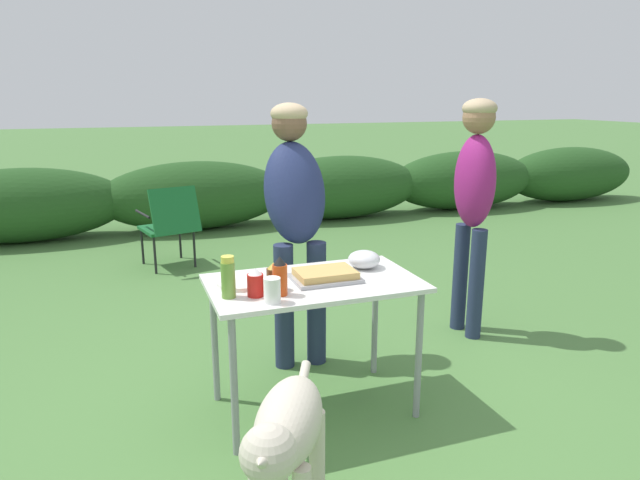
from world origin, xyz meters
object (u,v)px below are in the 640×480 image
(mixing_bowl, at_px, (364,259))
(beer_bottle, at_px, (274,277))
(standing_person_in_olive_jacket, at_px, (474,190))
(camp_chair_green_behind_table, at_px, (170,222))
(plate_stack, at_px, (242,282))
(relish_jar, at_px, (228,277))
(paper_cup_stack, at_px, (272,290))
(food_tray, at_px, (325,275))
(standing_person_in_dark_puffer, at_px, (295,205))
(dog, at_px, (286,438))
(ketchup_bottle, at_px, (255,283))
(hot_sauce_bottle, at_px, (280,277))
(folding_table, at_px, (314,295))

(mixing_bowl, height_order, beer_bottle, beer_bottle)
(standing_person_in_olive_jacket, relative_size, camp_chair_green_behind_table, 2.00)
(standing_person_in_olive_jacket, bearing_deg, plate_stack, -76.43)
(relish_jar, bearing_deg, paper_cup_stack, -37.76)
(food_tray, relative_size, plate_stack, 1.34)
(paper_cup_stack, distance_m, standing_person_in_dark_puffer, 0.99)
(dog, relative_size, camp_chair_green_behind_table, 0.95)
(mixing_bowl, xyz_separation_m, paper_cup_stack, (-0.63, -0.36, 0.01))
(plate_stack, xyz_separation_m, mixing_bowl, (0.71, 0.05, 0.04))
(mixing_bowl, height_order, relish_jar, relish_jar)
(standing_person_in_dark_puffer, bearing_deg, dog, -104.98)
(paper_cup_stack, distance_m, ketchup_bottle, 0.13)
(plate_stack, xyz_separation_m, hot_sauce_bottle, (0.14, -0.22, 0.08))
(food_tray, xyz_separation_m, standing_person_in_olive_jacket, (1.32, 0.62, 0.29))
(paper_cup_stack, xyz_separation_m, standing_person_in_dark_puffer, (0.39, 0.89, 0.22))
(food_tray, relative_size, camp_chair_green_behind_table, 0.42)
(relish_jar, xyz_separation_m, standing_person_in_olive_jacket, (1.85, 0.71, 0.21))
(relish_jar, xyz_separation_m, standing_person_in_dark_puffer, (0.57, 0.75, 0.18))
(standing_person_in_olive_jacket, xyz_separation_m, dog, (-1.81, -1.54, -0.57))
(relish_jar, bearing_deg, standing_person_in_dark_puffer, 52.72)
(relish_jar, xyz_separation_m, ketchup_bottle, (0.13, -0.03, -0.03))
(relish_jar, bearing_deg, mixing_bowl, 15.46)
(beer_bottle, height_order, dog, beer_bottle)
(relish_jar, height_order, standing_person_in_dark_puffer, standing_person_in_dark_puffer)
(plate_stack, relative_size, ketchup_bottle, 1.83)
(dog, height_order, camp_chair_green_behind_table, camp_chair_green_behind_table)
(standing_person_in_dark_puffer, height_order, standing_person_in_olive_jacket, standing_person_in_olive_jacket)
(food_tray, height_order, plate_stack, food_tray)
(standing_person_in_olive_jacket, distance_m, camp_chair_green_behind_table, 3.05)
(folding_table, xyz_separation_m, camp_chair_green_behind_table, (-0.47, 2.96, -0.20))
(folding_table, xyz_separation_m, food_tray, (0.06, -0.01, 0.10))
(mixing_bowl, distance_m, beer_bottle, 0.61)
(paper_cup_stack, height_order, standing_person_in_olive_jacket, standing_person_in_olive_jacket)
(dog, bearing_deg, paper_cup_stack, -73.58)
(folding_table, relative_size, hot_sauce_bottle, 5.61)
(food_tray, xyz_separation_m, beer_bottle, (-0.30, -0.05, 0.04))
(mixing_bowl, relative_size, beer_bottle, 1.28)
(paper_cup_stack, bearing_deg, plate_stack, 104.11)
(mixing_bowl, distance_m, camp_chair_green_behind_table, 2.96)
(standing_person_in_dark_puffer, relative_size, camp_chair_green_behind_table, 1.97)
(mixing_bowl, height_order, camp_chair_green_behind_table, mixing_bowl)
(relish_jar, bearing_deg, camp_chair_green_behind_table, 90.08)
(hot_sauce_bottle, relative_size, standing_person_in_olive_jacket, 0.12)
(plate_stack, distance_m, standing_person_in_dark_puffer, 0.79)
(dog, bearing_deg, plate_stack, -65.72)
(folding_table, distance_m, ketchup_bottle, 0.39)
(paper_cup_stack, height_order, beer_bottle, beer_bottle)
(ketchup_bottle, bearing_deg, standing_person_in_dark_puffer, 60.12)
(folding_table, relative_size, standing_person_in_olive_jacket, 0.66)
(plate_stack, distance_m, mixing_bowl, 0.71)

